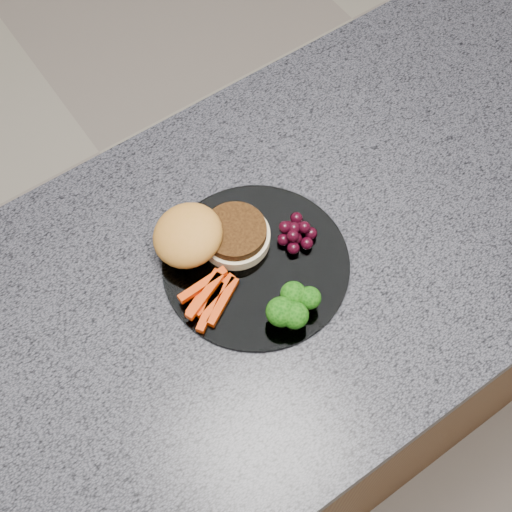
{
  "coord_description": "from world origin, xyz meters",
  "views": [
    {
      "loc": [
        -0.37,
        -0.37,
        1.77
      ],
      "look_at": [
        -0.1,
        0.01,
        0.93
      ],
      "focal_mm": 50.0,
      "sensor_mm": 36.0,
      "label": 1
    }
  ],
  "objects_px": {
    "island_cabinet": "(301,351)",
    "plate": "(256,264)",
    "burger": "(205,237)",
    "grape_bunch": "(296,233)"
  },
  "relations": [
    {
      "from": "grape_bunch",
      "to": "plate",
      "type": "bearing_deg",
      "value": -179.02
    },
    {
      "from": "island_cabinet",
      "to": "plate",
      "type": "xyz_separation_m",
      "value": [
        -0.1,
        0.01,
        0.47
      ]
    },
    {
      "from": "burger",
      "to": "grape_bunch",
      "type": "relative_size",
      "value": 3.13
    },
    {
      "from": "plate",
      "to": "burger",
      "type": "bearing_deg",
      "value": 122.74
    },
    {
      "from": "island_cabinet",
      "to": "plate",
      "type": "relative_size",
      "value": 4.62
    },
    {
      "from": "burger",
      "to": "grape_bunch",
      "type": "height_order",
      "value": "burger"
    },
    {
      "from": "burger",
      "to": "plate",
      "type": "bearing_deg",
      "value": -37.5
    },
    {
      "from": "island_cabinet",
      "to": "grape_bunch",
      "type": "relative_size",
      "value": 20.36
    },
    {
      "from": "plate",
      "to": "grape_bunch",
      "type": "xyz_separation_m",
      "value": [
        0.07,
        0.0,
        0.02
      ]
    },
    {
      "from": "island_cabinet",
      "to": "burger",
      "type": "distance_m",
      "value": 0.52
    }
  ]
}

